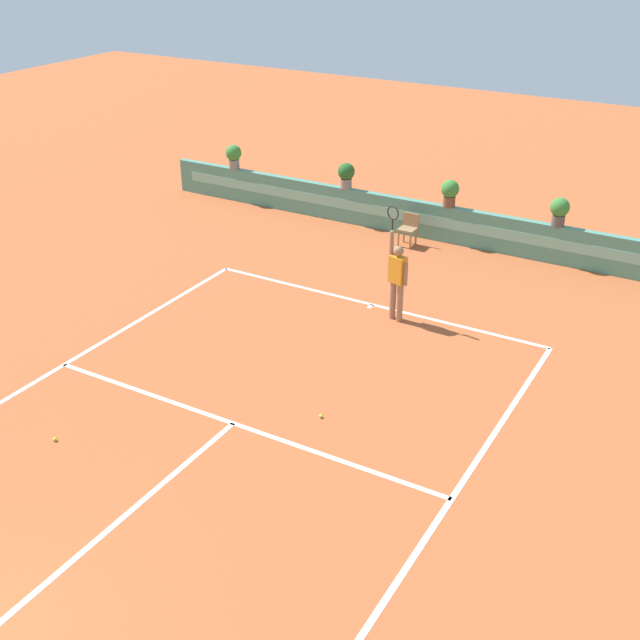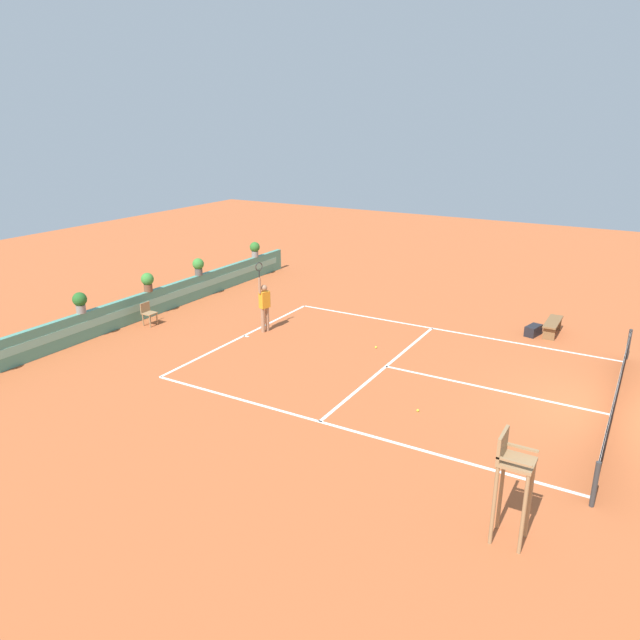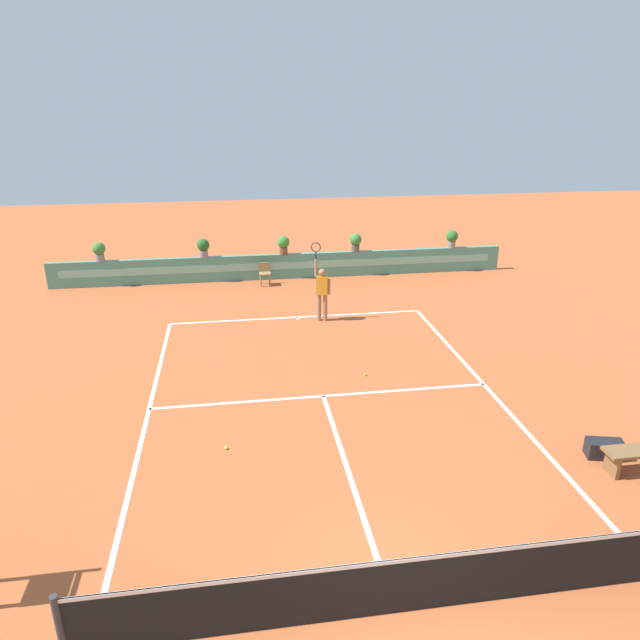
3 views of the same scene
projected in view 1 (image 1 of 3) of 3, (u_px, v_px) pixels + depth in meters
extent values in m
plane|color=#B2562D|center=(220.00, 435.00, 14.00)|extent=(60.00, 60.00, 0.00)
cube|color=white|center=(372.00, 305.00, 18.54)|extent=(8.22, 0.10, 0.01)
cube|color=white|center=(233.00, 423.00, 14.31)|extent=(8.22, 0.10, 0.01)
cube|color=white|center=(106.00, 532.00, 11.84)|extent=(0.10, 6.40, 0.01)
cube|color=white|center=(47.00, 375.00, 15.78)|extent=(0.10, 11.89, 0.01)
cube|color=white|center=(440.00, 516.00, 12.14)|extent=(0.10, 11.89, 0.01)
cube|color=white|center=(370.00, 306.00, 18.46)|extent=(0.10, 0.20, 0.01)
cube|color=#4C8E7A|center=(448.00, 224.00, 21.78)|extent=(18.00, 0.20, 1.00)
cube|color=#7ABCA8|center=(446.00, 224.00, 21.68)|extent=(17.10, 0.01, 0.28)
cylinder|color=#99754C|center=(398.00, 238.00, 21.60)|extent=(0.05, 0.05, 0.45)
cylinder|color=#99754C|center=(410.00, 241.00, 21.44)|extent=(0.05, 0.05, 0.45)
cylinder|color=#99754C|center=(404.00, 234.00, 21.87)|extent=(0.05, 0.05, 0.45)
cylinder|color=#99754C|center=(416.00, 237.00, 21.71)|extent=(0.05, 0.05, 0.45)
cube|color=#99754C|center=(408.00, 229.00, 21.54)|extent=(0.44, 0.44, 0.04)
cube|color=#99754C|center=(411.00, 220.00, 21.60)|extent=(0.44, 0.04, 0.36)
cylinder|color=#9E7051|center=(400.00, 302.00, 17.63)|extent=(0.14, 0.14, 0.90)
cylinder|color=#9E7051|center=(393.00, 299.00, 17.75)|extent=(0.14, 0.14, 0.90)
cube|color=orange|center=(398.00, 269.00, 17.35)|extent=(0.40, 0.30, 0.60)
sphere|color=#9E7051|center=(399.00, 251.00, 17.15)|extent=(0.22, 0.22, 0.22)
cylinder|color=#9E7051|center=(392.00, 243.00, 17.22)|extent=(0.09, 0.09, 0.55)
cylinder|color=black|center=(392.00, 224.00, 17.03)|extent=(0.04, 0.04, 0.24)
torus|color=#262626|center=(393.00, 213.00, 16.91)|extent=(0.31, 0.11, 0.31)
cylinder|color=#9E7051|center=(406.00, 275.00, 17.23)|extent=(0.09, 0.09, 0.50)
sphere|color=#CCE033|center=(321.00, 416.00, 14.46)|extent=(0.07, 0.07, 0.07)
sphere|color=#CCE033|center=(55.00, 439.00, 13.83)|extent=(0.07, 0.07, 0.07)
cylinder|color=brown|center=(449.00, 201.00, 21.49)|extent=(0.32, 0.32, 0.28)
sphere|color=#387F33|center=(450.00, 189.00, 21.33)|extent=(0.48, 0.48, 0.48)
cylinder|color=gray|center=(346.00, 183.00, 22.87)|extent=(0.32, 0.32, 0.28)
sphere|color=#235B23|center=(346.00, 172.00, 22.71)|extent=(0.48, 0.48, 0.48)
cylinder|color=#514C47|center=(558.00, 220.00, 20.21)|extent=(0.32, 0.32, 0.28)
sphere|color=#387F33|center=(560.00, 207.00, 20.05)|extent=(0.48, 0.48, 0.48)
cylinder|color=gray|center=(234.00, 164.00, 24.58)|extent=(0.32, 0.32, 0.28)
sphere|color=#387F33|center=(234.00, 153.00, 24.42)|extent=(0.48, 0.48, 0.48)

